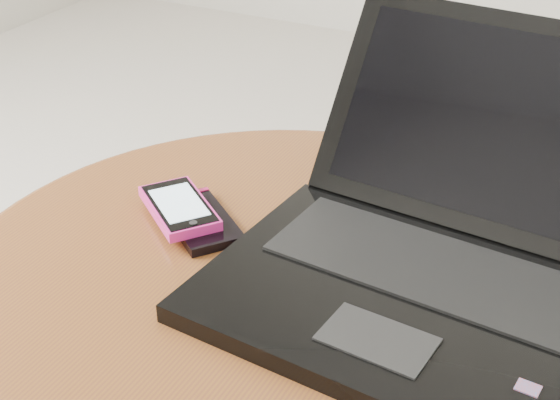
% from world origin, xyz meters
% --- Properties ---
extents(table, '(0.67, 0.67, 0.53)m').
position_xyz_m(table, '(-0.09, -0.12, 0.42)').
color(table, '#552717').
rests_on(table, ground).
extents(laptop, '(0.39, 0.41, 0.20)m').
position_xyz_m(laptop, '(0.04, -0.06, 0.57)').
color(laptop, black).
rests_on(laptop, table).
extents(phone_black, '(0.12, 0.11, 0.01)m').
position_xyz_m(phone_black, '(-0.21, -0.07, 0.54)').
color(phone_black, black).
rests_on(phone_black, table).
extents(phone_pink, '(0.12, 0.11, 0.01)m').
position_xyz_m(phone_pink, '(-0.23, -0.08, 0.55)').
color(phone_pink, '#ED2894').
rests_on(phone_pink, phone_black).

